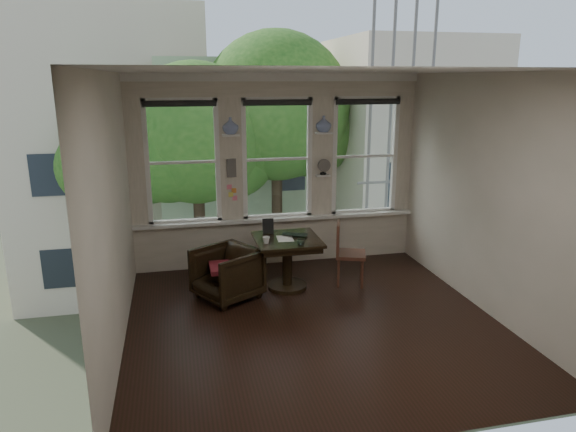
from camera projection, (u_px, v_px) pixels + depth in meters
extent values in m
plane|color=black|center=(313.00, 322.00, 6.36)|extent=(4.50, 4.50, 0.00)
plane|color=silver|center=(317.00, 71.00, 5.58)|extent=(4.50, 4.50, 0.00)
plane|color=beige|center=(277.00, 172.00, 8.09)|extent=(4.50, 0.00, 4.50)
plane|color=beige|center=(395.00, 274.00, 3.85)|extent=(4.50, 0.00, 4.50)
plane|color=beige|center=(113.00, 215.00, 5.50)|extent=(0.00, 4.50, 4.50)
plane|color=beige|center=(488.00, 195.00, 6.45)|extent=(0.00, 4.50, 4.50)
cube|color=white|center=(231.00, 135.00, 7.69)|extent=(0.26, 0.16, 0.03)
cube|color=white|center=(323.00, 133.00, 8.00)|extent=(0.26, 0.16, 0.03)
cube|color=#59544F|center=(231.00, 168.00, 7.85)|extent=(0.14, 0.06, 0.28)
imported|color=white|center=(230.00, 126.00, 7.65)|extent=(0.24, 0.24, 0.25)
imported|color=white|center=(324.00, 124.00, 7.96)|extent=(0.24, 0.24, 0.25)
imported|color=black|center=(227.00, 274.00, 6.97)|extent=(1.06, 1.05, 0.71)
cube|color=maroon|center=(227.00, 267.00, 6.94)|extent=(0.45, 0.45, 0.06)
imported|color=black|center=(294.00, 236.00, 7.26)|extent=(0.43, 0.38, 0.03)
imported|color=white|center=(266.00, 240.00, 6.96)|extent=(0.11, 0.11, 0.09)
imported|color=white|center=(301.00, 242.00, 6.91)|extent=(0.12, 0.12, 0.09)
cube|color=black|center=(268.00, 226.00, 7.40)|extent=(0.17, 0.09, 0.22)
cube|color=silver|center=(285.00, 238.00, 7.19)|extent=(0.25, 0.32, 0.00)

